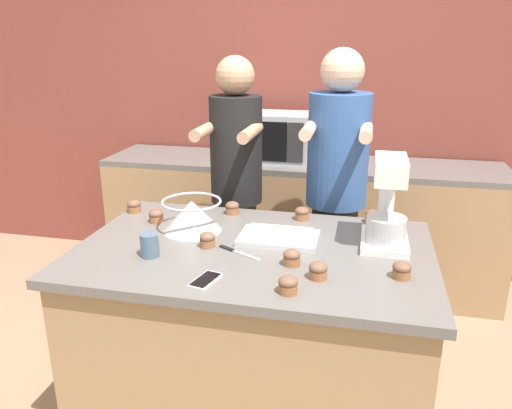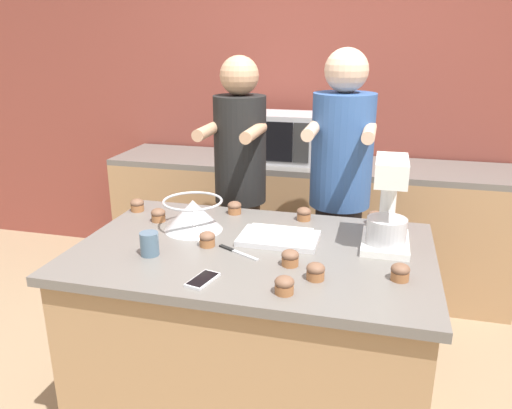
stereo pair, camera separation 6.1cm
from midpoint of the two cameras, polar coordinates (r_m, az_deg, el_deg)
The scene contains 22 objects.
back_wall at distance 3.82m, azimuth 7.32°, elevation 12.34°, with size 10.00×0.06×2.70m.
island_counter at distance 2.38m, azimuth 0.46°, elevation -14.73°, with size 1.53×0.98×0.89m.
back_counter at distance 3.68m, azimuth 6.06°, elevation -2.10°, with size 2.80×0.60×0.92m.
person_left at distance 2.93m, azimuth -1.21°, elevation 1.45°, with size 0.32×0.49×1.66m.
person_right at distance 2.83m, azimuth 10.12°, elevation 0.82°, with size 0.35×0.51×1.71m.
stand_mixer at distance 2.20m, azimuth 15.63°, elevation -0.44°, with size 0.20×0.30×0.39m.
mixing_bowl at distance 2.35m, azimuth -6.46°, elevation -1.08°, with size 0.28×0.28×0.15m.
baking_tray at distance 2.23m, azimuth 3.40°, elevation -3.74°, with size 0.35×0.22×0.04m.
microwave_oven at distance 3.54m, azimuth 3.11°, elevation 7.73°, with size 0.53×0.36×0.33m.
cell_phone at distance 1.89m, azimuth -5.18°, elevation -8.56°, with size 0.10×0.16×0.01m.
drinking_glass at distance 2.12m, azimuth -11.27°, elevation -4.43°, with size 0.08×0.08×0.10m.
knife at distance 2.12m, azimuth -1.50°, elevation -5.40°, with size 0.20×0.12×0.01m.
cupcake_0 at distance 1.96m, azimuth 17.02°, elevation -7.38°, with size 0.07×0.07×0.07m.
cupcake_1 at distance 2.67m, azimuth -12.79°, elevation -0.05°, with size 0.07×0.07×0.07m.
cupcake_2 at distance 2.50m, azimuth -10.42°, elevation -1.17°, with size 0.07×0.07×0.07m.
cupcake_3 at distance 2.49m, azimuth 6.19°, elevation -1.06°, with size 0.07×0.07×0.07m.
cupcake_4 at distance 2.50m, azimuth 14.12°, elevation -1.45°, with size 0.07×0.07×0.07m.
cupcake_5 at distance 1.90m, azimuth 7.75°, elevation -7.57°, with size 0.07×0.07×0.07m.
cupcake_6 at distance 1.79m, azimuth 4.25°, elevation -9.16°, with size 0.07×0.07×0.07m.
cupcake_7 at distance 2.18m, azimuth -4.81°, elevation -3.94°, with size 0.07×0.07×0.07m.
cupcake_8 at distance 2.57m, azimuth -1.79°, elevation -0.35°, with size 0.07×0.07×0.07m.
cupcake_9 at distance 2.00m, azimuth 4.80°, elevation -6.08°, with size 0.07×0.07×0.07m.
Camera 2 is at (0.51, -1.92, 1.75)m, focal length 35.00 mm.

